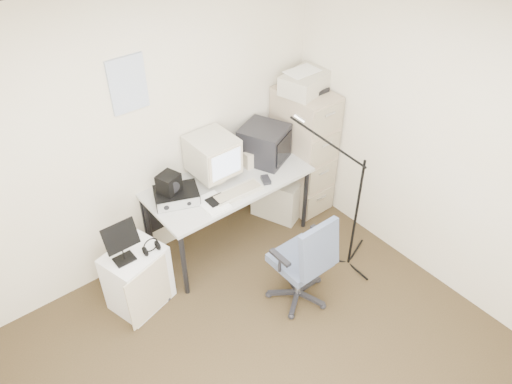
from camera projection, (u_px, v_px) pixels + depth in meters
floor at (278, 380)px, 3.76m from camera, size 3.60×3.60×0.01m
ceiling at (293, 70)px, 2.21m from camera, size 3.60×3.60×0.01m
wall_back at (139, 139)px, 4.09m from camera, size 3.60×0.02×2.50m
wall_right at (458, 159)px, 3.87m from camera, size 0.02×3.60×2.50m
wall_calendar at (128, 84)px, 3.76m from camera, size 0.30×0.02×0.44m
filing_cabinet at (303, 151)px, 5.04m from camera, size 0.40×0.60×1.30m
printer at (305, 82)px, 4.60m from camera, size 0.52×0.41×0.18m
desk at (230, 212)px, 4.73m from camera, size 1.50×0.70×0.73m
crt_monitor at (213, 158)px, 4.42m from camera, size 0.38×0.40×0.42m
crt_tv at (264, 144)px, 4.68m from camera, size 0.51×0.52×0.34m
desk_speaker at (249, 160)px, 4.62m from camera, size 0.09×0.09×0.16m
keyboard at (237, 193)px, 4.35m from camera, size 0.47×0.19×0.03m
mouse at (266, 180)px, 4.49m from camera, size 0.11×0.13×0.03m
radio_receiver at (176, 196)px, 4.25m from camera, size 0.44×0.38×0.11m
radio_speaker at (169, 183)px, 4.16m from camera, size 0.21×0.20×0.17m
papers at (213, 203)px, 4.24m from camera, size 0.21×0.29×0.02m
pc_tower at (276, 199)px, 5.11m from camera, size 0.38×0.52×0.44m
office_chair at (300, 258)px, 4.11m from camera, size 0.54×0.54×0.94m
side_cart at (138, 278)px, 4.17m from camera, size 0.55×0.48×0.58m
music_stand at (120, 242)px, 3.82m from camera, size 0.27×0.15×0.39m
headphones at (151, 247)px, 3.99m from camera, size 0.19×0.19×0.03m
mic_stand at (359, 199)px, 4.24m from camera, size 0.03×0.03×1.53m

